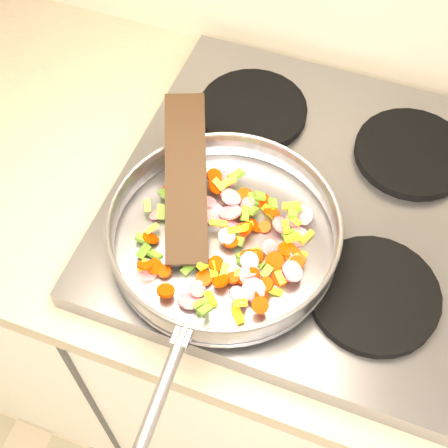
% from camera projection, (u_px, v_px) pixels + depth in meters
% --- Properties ---
extents(cooktop, '(0.60, 0.60, 0.04)m').
position_uv_depth(cooktop, '(305.00, 203.00, 1.01)').
color(cooktop, '#939399').
rests_on(cooktop, counter_top).
extents(grate_fl, '(0.19, 0.19, 0.02)m').
position_uv_depth(grate_fl, '(193.00, 237.00, 0.95)').
color(grate_fl, black).
rests_on(grate_fl, cooktop).
extents(grate_fr, '(0.19, 0.19, 0.02)m').
position_uv_depth(grate_fr, '(374.00, 295.00, 0.89)').
color(grate_fr, black).
rests_on(grate_fr, cooktop).
extents(grate_bl, '(0.19, 0.19, 0.02)m').
position_uv_depth(grate_bl, '(253.00, 110.00, 1.09)').
color(grate_bl, black).
rests_on(grate_bl, cooktop).
extents(grate_br, '(0.19, 0.19, 0.02)m').
position_uv_depth(grate_br, '(412.00, 153.00, 1.04)').
color(grate_br, black).
rests_on(grate_br, cooktop).
extents(saute_pan, '(0.38, 0.55, 0.06)m').
position_uv_depth(saute_pan, '(224.00, 232.00, 0.90)').
color(saute_pan, '#9E9EA5').
rests_on(saute_pan, grate_fl).
extents(vegetable_heap, '(0.27, 0.27, 0.05)m').
position_uv_depth(vegetable_heap, '(231.00, 238.00, 0.91)').
color(vegetable_heap, yellow).
rests_on(vegetable_heap, saute_pan).
extents(wooden_spatula, '(0.16, 0.26, 0.09)m').
position_uv_depth(wooden_spatula, '(186.00, 177.00, 0.92)').
color(wooden_spatula, black).
rests_on(wooden_spatula, saute_pan).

